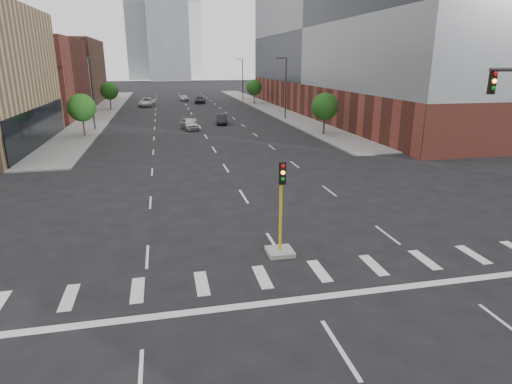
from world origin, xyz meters
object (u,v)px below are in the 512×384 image
object	(u,v)px
car_distant	(184,98)
car_mid_right	(222,119)
median_traffic_signal	(280,235)
car_far_left	(147,102)
car_near_left	(189,124)
car_deep_right	(200,100)

from	to	relation	value
car_distant	car_mid_right	bearing A→B (deg)	-90.75
median_traffic_signal	car_far_left	distance (m)	71.65
car_near_left	car_mid_right	world-z (taller)	car_near_left
car_deep_right	car_far_left	bearing A→B (deg)	-150.21
median_traffic_signal	car_deep_right	bearing A→B (deg)	87.58
car_far_left	car_distant	world-z (taller)	car_far_left
car_far_left	car_deep_right	world-z (taller)	car_far_left
car_far_left	car_distant	distance (m)	12.90
car_far_left	car_deep_right	bearing A→B (deg)	29.41
car_distant	car_near_left	bearing A→B (deg)	-97.71
car_far_left	car_deep_right	xyz separation A→B (m)	(10.80, 4.00, -0.08)
car_near_left	car_far_left	size ratio (longest dim) A/B	0.74
car_near_left	car_mid_right	bearing A→B (deg)	30.09
car_mid_right	car_distant	size ratio (longest dim) A/B	1.02
car_mid_right	car_far_left	xyz separation A→B (m)	(-10.95, 28.11, 0.14)
car_deep_right	car_distant	xyz separation A→B (m)	(-2.96, 6.24, -0.05)
car_near_left	car_distant	distance (m)	42.40
car_mid_right	car_far_left	distance (m)	30.16
car_deep_right	car_distant	distance (m)	6.91
car_far_left	car_deep_right	distance (m)	11.52
car_near_left	car_deep_right	distance (m)	36.42
car_near_left	car_far_left	xyz separation A→B (m)	(-6.13, 32.12, 0.08)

